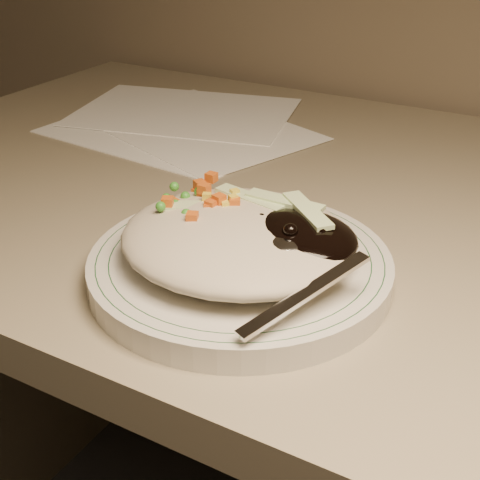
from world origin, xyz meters
The scene contains 5 objects.
desk centered at (0.00, 1.38, 0.54)m, with size 1.40×0.70×0.74m.
plate centered at (-0.12, 1.18, 0.75)m, with size 0.25×0.25×0.02m, color beige.
plate_rim centered at (-0.12, 1.18, 0.76)m, with size 0.24×0.24×0.00m.
meal centered at (-0.11, 1.18, 0.78)m, with size 0.21×0.19×0.05m.
papers centered at (-0.38, 1.50, 0.74)m, with size 0.40×0.33×0.00m.
Camera 1 is at (0.12, 0.77, 1.03)m, focal length 50.00 mm.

